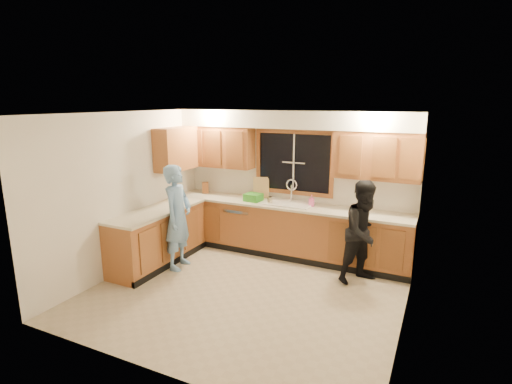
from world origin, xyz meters
TOP-DOWN VIEW (x-y plane):
  - floor at (0.00, 0.00)m, footprint 4.20×4.20m
  - ceiling at (0.00, 0.00)m, footprint 4.20×4.20m
  - wall_back at (0.00, 1.90)m, footprint 4.20×0.00m
  - wall_left at (-2.10, 0.00)m, footprint 0.00×3.80m
  - wall_right at (2.10, 0.00)m, footprint 0.00×3.80m
  - base_cabinets_back at (0.00, 1.60)m, footprint 4.20×0.60m
  - base_cabinets_left at (-1.80, 0.35)m, footprint 0.60×1.90m
  - countertop_back at (0.00, 1.58)m, footprint 4.20×0.63m
  - countertop_left at (-1.79, 0.35)m, footprint 0.63×1.90m
  - upper_cabinets_left at (-1.43, 1.73)m, footprint 1.35×0.33m
  - upper_cabinets_right at (1.43, 1.73)m, footprint 1.35×0.33m
  - upper_cabinets_return at (-1.94, 1.12)m, footprint 0.33×0.90m
  - soffit at (0.00, 1.72)m, footprint 4.20×0.35m
  - window_frame at (0.00, 1.89)m, footprint 1.44×0.03m
  - sink at (0.00, 1.60)m, footprint 0.86×0.52m
  - dishwasher at (-0.85, 1.59)m, footprint 0.60×0.56m
  - stove at (-1.80, -0.22)m, footprint 0.58×0.75m
  - man at (-1.38, 0.34)m, footprint 0.49×0.67m
  - woman at (1.42, 1.09)m, footprint 0.93×0.95m
  - knife_block at (-1.72, 1.69)m, footprint 0.15×0.14m
  - cutting_board at (-0.60, 1.81)m, footprint 0.30×0.21m
  - dish_crate at (-0.62, 1.55)m, footprint 0.31×0.29m
  - soap_bottle at (0.42, 1.64)m, footprint 0.10×0.11m
  - bowl at (1.19, 1.61)m, footprint 0.27×0.27m
  - can_left at (-0.27, 1.49)m, footprint 0.08×0.08m
  - can_right at (-0.27, 1.45)m, footprint 0.07×0.07m

SIDE VIEW (x-z plane):
  - floor at x=0.00m, z-range 0.00..0.00m
  - dishwasher at x=-0.85m, z-range 0.00..0.82m
  - base_cabinets_back at x=0.00m, z-range 0.00..0.88m
  - base_cabinets_left at x=-1.80m, z-range 0.00..0.88m
  - stove at x=-1.80m, z-range 0.00..0.90m
  - woman at x=1.42m, z-range 0.00..1.55m
  - man at x=-1.38m, z-range 0.00..1.69m
  - sink at x=0.00m, z-range 0.58..1.15m
  - countertop_back at x=0.00m, z-range 0.88..0.92m
  - countertop_left at x=-1.79m, z-range 0.88..0.92m
  - bowl at x=1.19m, z-range 0.92..0.97m
  - can_right at x=-0.27m, z-range 0.92..1.05m
  - can_left at x=-0.27m, z-range 0.92..1.05m
  - dish_crate at x=-0.62m, z-range 0.92..1.05m
  - soap_bottle at x=0.42m, z-range 0.92..1.11m
  - knife_block at x=-1.72m, z-range 0.92..1.13m
  - cutting_board at x=-0.60m, z-range 0.92..1.30m
  - wall_back at x=0.00m, z-range -0.85..3.35m
  - wall_left at x=-2.10m, z-range -0.65..3.15m
  - wall_right at x=2.10m, z-range -0.65..3.15m
  - window_frame at x=0.00m, z-range 1.03..2.17m
  - upper_cabinets_left at x=-1.43m, z-range 1.45..2.20m
  - upper_cabinets_right at x=1.43m, z-range 1.45..2.20m
  - upper_cabinets_return at x=-1.94m, z-range 1.45..2.20m
  - soffit at x=0.00m, z-range 2.20..2.50m
  - ceiling at x=0.00m, z-range 2.50..2.50m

